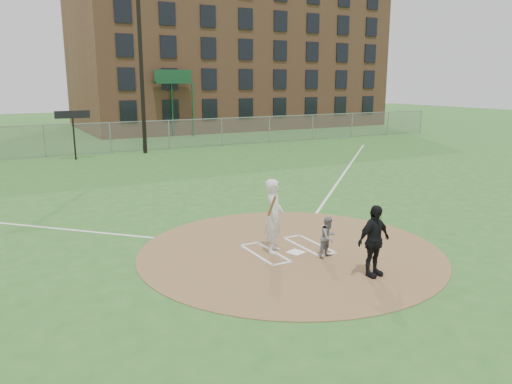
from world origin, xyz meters
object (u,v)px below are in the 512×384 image
batter_at_plate (274,216)px  umpire (374,241)px  home_plate (296,252)px  catcher (328,237)px

batter_at_plate → umpire: bearing=-65.3°
home_plate → catcher: (0.58, -0.67, 0.54)m
catcher → batter_at_plate: (-1.07, 1.05, 0.47)m
home_plate → batter_at_plate: size_ratio=0.19×
umpire → batter_at_plate: bearing=107.2°
home_plate → catcher: 1.04m
catcher → umpire: umpire is taller
home_plate → batter_at_plate: 1.18m
home_plate → umpire: 2.53m
home_plate → catcher: size_ratio=0.36×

